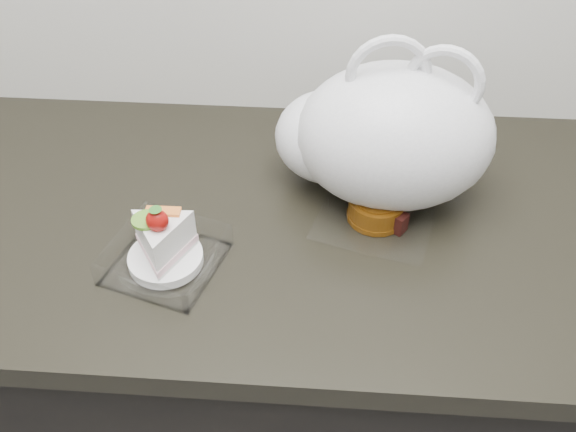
{
  "coord_description": "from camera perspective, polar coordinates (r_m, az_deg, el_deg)",
  "views": [
    {
      "loc": [
        0.08,
        0.93,
        1.59
      ],
      "look_at": [
        0.03,
        1.64,
        0.94
      ],
      "focal_mm": 40.0,
      "sensor_mm": 36.0,
      "label": 1
    }
  ],
  "objects": [
    {
      "name": "counter",
      "position": [
        1.37,
        -1.12,
        -13.79
      ],
      "size": [
        2.04,
        0.64,
        0.9
      ],
      "color": "black",
      "rests_on": "ground"
    },
    {
      "name": "cake_tray",
      "position": [
        0.95,
        -10.97,
        -2.9
      ],
      "size": [
        0.19,
        0.19,
        0.12
      ],
      "rotation": [
        0.0,
        0.0,
        -0.3
      ],
      "color": "white",
      "rests_on": "counter"
    },
    {
      "name": "mooncake_wrap",
      "position": [
        1.02,
        7.94,
        0.49
      ],
      "size": [
        0.22,
        0.21,
        0.04
      ],
      "rotation": [
        0.0,
        0.0,
        -0.09
      ],
      "color": "white",
      "rests_on": "counter"
    },
    {
      "name": "plastic_bag",
      "position": [
        1.02,
        8.31,
        7.1
      ],
      "size": [
        0.36,
        0.26,
        0.28
      ],
      "rotation": [
        0.0,
        0.0,
        -0.07
      ],
      "color": "white",
      "rests_on": "counter"
    }
  ]
}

